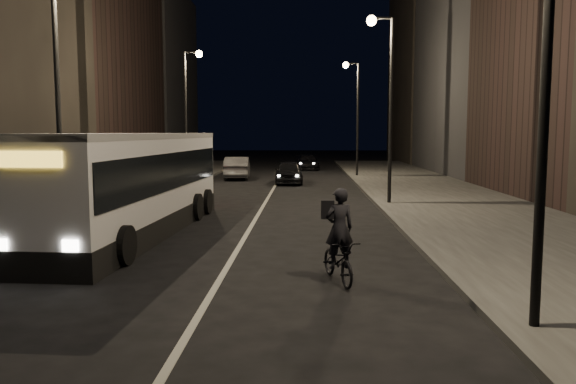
# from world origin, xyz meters

# --- Properties ---
(ground) EXTENTS (180.00, 180.00, 0.00)m
(ground) POSITION_xyz_m (0.00, 0.00, 0.00)
(ground) COLOR black
(ground) RESTS_ON ground
(sidewalk_right) EXTENTS (7.00, 70.00, 0.16)m
(sidewalk_right) POSITION_xyz_m (8.50, 14.00, 0.08)
(sidewalk_right) COLOR #32322F
(sidewalk_right) RESTS_ON ground
(sidewalk_left) EXTENTS (7.00, 70.00, 0.16)m
(sidewalk_left) POSITION_xyz_m (-8.50, 14.00, 0.08)
(sidewalk_left) COLOR #32322F
(sidewalk_left) RESTS_ON ground
(building_row_right) EXTENTS (8.00, 61.00, 21.00)m
(building_row_right) POSITION_xyz_m (16.00, 27.50, 10.50)
(building_row_right) COLOR black
(building_row_right) RESTS_ON ground
(building_row_left) EXTENTS (8.00, 61.00, 22.00)m
(building_row_left) POSITION_xyz_m (-16.00, 28.50, 11.00)
(building_row_left) COLOR black
(building_row_left) RESTS_ON ground
(streetlight_right_mid) EXTENTS (1.20, 0.44, 8.12)m
(streetlight_right_mid) POSITION_xyz_m (5.33, 12.00, 5.36)
(streetlight_right_mid) COLOR black
(streetlight_right_mid) RESTS_ON sidewalk_right
(streetlight_right_far) EXTENTS (1.20, 0.44, 8.12)m
(streetlight_right_far) POSITION_xyz_m (5.33, 28.00, 5.36)
(streetlight_right_far) COLOR black
(streetlight_right_far) RESTS_ON sidewalk_right
(streetlight_left_near) EXTENTS (1.20, 0.44, 8.12)m
(streetlight_left_near) POSITION_xyz_m (-5.33, 4.00, 5.36)
(streetlight_left_near) COLOR black
(streetlight_left_near) RESTS_ON sidewalk_left
(streetlight_left_far) EXTENTS (1.20, 0.44, 8.12)m
(streetlight_left_far) POSITION_xyz_m (-5.33, 22.00, 5.36)
(streetlight_left_far) COLOR black
(streetlight_left_far) RESTS_ON sidewalk_left
(city_bus) EXTENTS (3.32, 12.12, 3.23)m
(city_bus) POSITION_xyz_m (-3.60, 4.77, 1.76)
(city_bus) COLOR white
(city_bus) RESTS_ON ground
(cyclist_on_bicycle) EXTENTS (1.10, 1.92, 2.09)m
(cyclist_on_bicycle) POSITION_xyz_m (2.62, -0.91, 0.70)
(cyclist_on_bicycle) COLOR black
(cyclist_on_bicycle) RESTS_ON ground
(car_near) EXTENTS (1.84, 4.35, 1.47)m
(car_near) POSITION_xyz_m (0.80, 22.90, 0.73)
(car_near) COLOR black
(car_near) RESTS_ON ground
(car_mid) EXTENTS (1.98, 4.84, 1.56)m
(car_mid) POSITION_xyz_m (-2.96, 26.41, 0.78)
(car_mid) COLOR #3D3D40
(car_mid) RESTS_ON ground
(car_far) EXTENTS (2.39, 4.63, 1.29)m
(car_far) POSITION_xyz_m (1.97, 36.66, 0.64)
(car_far) COLOR black
(car_far) RESTS_ON ground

